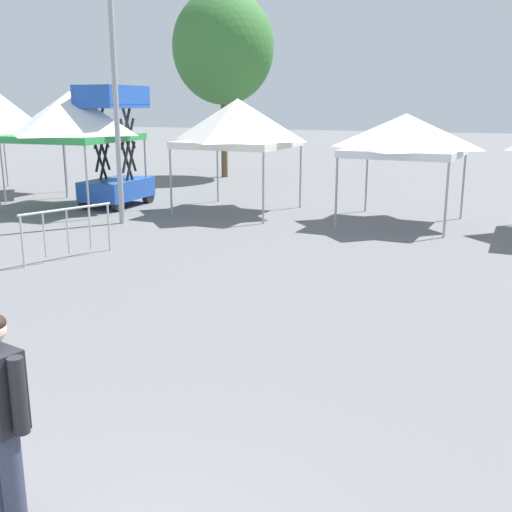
% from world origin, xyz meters
% --- Properties ---
extents(canopy_tent_right_of_center, '(3.49, 3.49, 3.53)m').
position_xyz_m(canopy_tent_right_of_center, '(-10.02, 13.07, 2.79)').
color(canopy_tent_right_of_center, '#9E9EA3').
rests_on(canopy_tent_right_of_center, ground).
extents(canopy_tent_behind_left, '(3.06, 3.06, 3.31)m').
position_xyz_m(canopy_tent_behind_left, '(-5.07, 14.42, 2.61)').
color(canopy_tent_behind_left, '#9E9EA3').
rests_on(canopy_tent_behind_left, ground).
extents(canopy_tent_left_of_center, '(3.03, 3.03, 2.92)m').
position_xyz_m(canopy_tent_left_of_center, '(-0.25, 14.55, 2.36)').
color(canopy_tent_left_of_center, '#9E9EA3').
rests_on(canopy_tent_left_of_center, ground).
extents(scissor_lift, '(1.47, 2.34, 3.70)m').
position_xyz_m(scissor_lift, '(-9.04, 13.85, 1.14)').
color(scissor_lift, black).
rests_on(scissor_lift, ground).
extents(light_pole_near_lift, '(0.36, 0.36, 8.02)m').
position_xyz_m(light_pole_near_lift, '(-7.18, 11.48, 4.57)').
color(light_pole_near_lift, '#9E9EA3').
rests_on(light_pole_near_lift, ground).
extents(tree_behind_tents_left, '(4.28, 4.28, 7.81)m').
position_xyz_m(tree_behind_tents_left, '(-9.45, 22.28, 5.45)').
color(tree_behind_tents_left, brown).
rests_on(tree_behind_tents_left, ground).
extents(crowd_barrier_near_person, '(0.76, 1.99, 1.08)m').
position_xyz_m(crowd_barrier_near_person, '(-5.87, 7.78, 0.75)').
color(crowd_barrier_near_person, '#B7BABF').
rests_on(crowd_barrier_near_person, ground).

